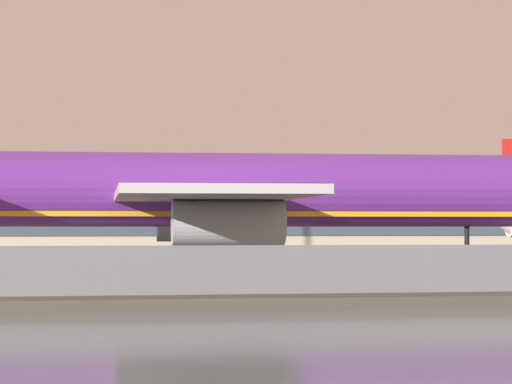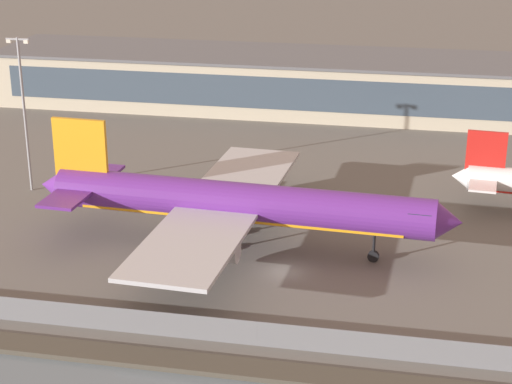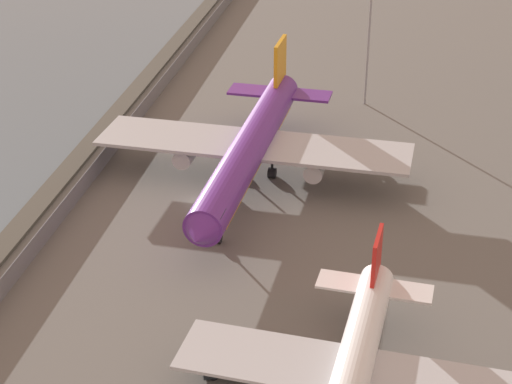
# 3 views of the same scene
# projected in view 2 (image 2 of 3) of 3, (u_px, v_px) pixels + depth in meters

# --- Properties ---
(ground_plane) EXTENTS (500.00, 500.00, 0.00)m
(ground_plane) POSITION_uv_depth(u_px,v_px,m) (285.00, 272.00, 93.73)
(ground_plane) COLOR #66635E
(shoreline_seawall) EXTENTS (320.00, 3.00, 0.50)m
(shoreline_seawall) POSITION_uv_depth(u_px,v_px,m) (247.00, 369.00, 74.81)
(shoreline_seawall) COLOR #474238
(shoreline_seawall) RESTS_ON ground
(perimeter_fence) EXTENTS (280.00, 0.10, 2.52)m
(perimeter_fence) POSITION_uv_depth(u_px,v_px,m) (257.00, 334.00, 78.59)
(perimeter_fence) COLOR slate
(perimeter_fence) RESTS_ON ground
(cargo_jet_purple) EXTENTS (49.96, 42.94, 14.32)m
(cargo_jet_purple) POSITION_uv_depth(u_px,v_px,m) (234.00, 203.00, 97.99)
(cargo_jet_purple) COLOR #602889
(cargo_jet_purple) RESTS_ON ground
(baggage_tug) EXTENTS (3.58, 2.78, 1.80)m
(baggage_tug) POSITION_uv_depth(u_px,v_px,m) (190.00, 193.00, 114.61)
(baggage_tug) COLOR #1E2328
(baggage_tug) RESTS_ON ground
(terminal_building) EXTENTS (104.31, 21.73, 9.94)m
(terminal_building) POSITION_uv_depth(u_px,v_px,m) (276.00, 80.00, 158.29)
(terminal_building) COLOR #BCB299
(terminal_building) RESTS_ON ground
(apron_light_mast_apron_west) EXTENTS (3.20, 0.40, 21.10)m
(apron_light_mast_apron_west) POSITION_uv_depth(u_px,v_px,m) (24.00, 107.00, 113.79)
(apron_light_mast_apron_west) COLOR #93969B
(apron_light_mast_apron_west) RESTS_ON ground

